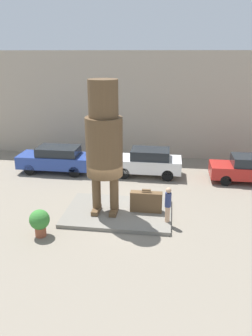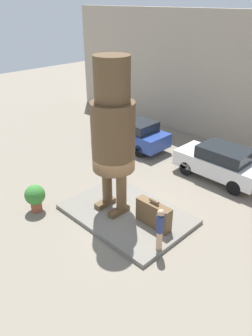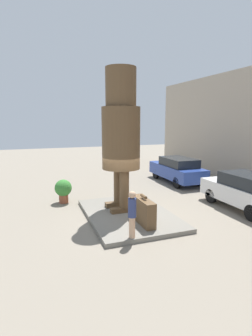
# 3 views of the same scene
# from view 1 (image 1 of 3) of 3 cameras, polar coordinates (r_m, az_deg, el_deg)

# --- Properties ---
(ground_plane) EXTENTS (60.00, 60.00, 0.00)m
(ground_plane) POSITION_cam_1_polar(r_m,az_deg,el_deg) (15.69, -1.34, -7.97)
(ground_plane) COLOR gray
(pedestal) EXTENTS (4.96, 3.45, 0.17)m
(pedestal) POSITION_cam_1_polar(r_m,az_deg,el_deg) (15.65, -1.34, -7.69)
(pedestal) COLOR slate
(pedestal) RESTS_ON ground_plane
(building_backdrop) EXTENTS (28.00, 0.60, 7.36)m
(building_backdrop) POSITION_cam_1_polar(r_m,az_deg,el_deg) (23.61, 2.29, 10.84)
(building_backdrop) COLOR tan
(building_backdrop) RESTS_ON ground_plane
(statue_figure) EXTENTS (1.63, 1.63, 6.03)m
(statue_figure) POSITION_cam_1_polar(r_m,az_deg,el_deg) (14.33, -3.85, 5.17)
(statue_figure) COLOR brown
(statue_figure) RESTS_ON pedestal
(giant_suitcase) EXTENTS (1.48, 0.38, 1.13)m
(giant_suitcase) POSITION_cam_1_polar(r_m,az_deg,el_deg) (15.36, 3.53, -5.87)
(giant_suitcase) COLOR brown
(giant_suitcase) RESTS_ON pedestal
(tourist) EXTENTS (0.27, 0.27, 1.62)m
(tourist) POSITION_cam_1_polar(r_m,az_deg,el_deg) (14.39, 7.32, -6.10)
(tourist) COLOR tan
(tourist) RESTS_ON pedestal
(parked_car_blue) EXTENTS (4.63, 1.80, 1.66)m
(parked_car_blue) POSITION_cam_1_polar(r_m,az_deg,el_deg) (21.20, -12.04, 1.62)
(parked_car_blue) COLOR #284293
(parked_car_blue) RESTS_ON ground_plane
(parked_car_white) EXTENTS (4.20, 1.80, 1.69)m
(parked_car_white) POSITION_cam_1_polar(r_m,az_deg,el_deg) (20.15, 3.79, 1.11)
(parked_car_white) COLOR silver
(parked_car_white) RESTS_ON ground_plane
(parked_car_red) EXTENTS (4.42, 1.71, 1.59)m
(parked_car_red) POSITION_cam_1_polar(r_m,az_deg,el_deg) (20.40, 20.77, -0.10)
(parked_car_red) COLOR #B2231E
(parked_car_red) RESTS_ON ground_plane
(planter_pot) EXTENTS (0.84, 0.84, 1.18)m
(planter_pot) POSITION_cam_1_polar(r_m,az_deg,el_deg) (14.07, -14.81, -8.92)
(planter_pot) COLOR brown
(planter_pot) RESTS_ON ground_plane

